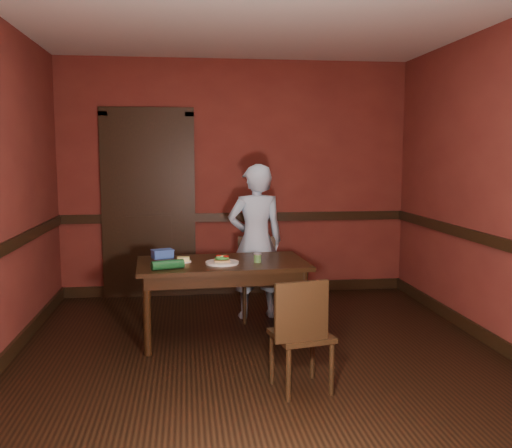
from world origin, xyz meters
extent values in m
cube|color=black|center=(0.00, 0.00, 0.00)|extent=(4.00, 4.50, 0.01)
cube|color=beige|center=(0.00, 0.00, 2.70)|extent=(4.00, 4.50, 0.01)
cube|color=maroon|center=(0.00, 2.25, 1.35)|extent=(4.00, 0.02, 2.70)
cube|color=maroon|center=(0.00, -2.25, 1.35)|extent=(4.00, 0.02, 2.70)
cube|color=maroon|center=(2.00, 0.00, 1.35)|extent=(0.02, 4.50, 2.70)
cube|color=black|center=(0.00, 2.23, 0.90)|extent=(4.00, 0.03, 0.10)
cube|color=black|center=(1.99, 0.00, 0.90)|extent=(0.03, 4.50, 0.10)
cube|color=black|center=(0.00, 2.23, 0.06)|extent=(4.00, 0.03, 0.12)
cube|color=black|center=(-1.99, 0.00, 0.06)|extent=(0.03, 4.50, 0.12)
cube|color=black|center=(1.99, 0.00, 0.06)|extent=(0.03, 4.50, 0.12)
cube|color=black|center=(-1.00, 2.21, 1.02)|extent=(0.85, 0.04, 2.05)
cube|color=black|center=(-1.48, 2.23, 1.02)|extent=(0.10, 0.06, 2.15)
cube|color=black|center=(-0.52, 2.23, 1.02)|extent=(0.10, 0.06, 2.15)
cube|color=black|center=(-1.00, 2.23, 2.10)|extent=(1.05, 0.06, 0.10)
cube|color=black|center=(-0.27, 0.60, 0.35)|extent=(1.52, 0.92, 0.69)
imported|color=#A4C4DE|center=(0.10, 1.22, 0.77)|extent=(0.59, 0.42, 1.54)
cylinder|color=white|center=(-0.28, 0.50, 0.70)|extent=(0.29, 0.29, 0.01)
cube|color=tan|center=(-0.28, 0.50, 0.71)|extent=(0.13, 0.12, 0.02)
ellipsoid|color=green|center=(-0.28, 0.50, 0.74)|extent=(0.12, 0.11, 0.03)
cylinder|color=#BA0F0B|center=(-0.30, 0.52, 0.76)|extent=(0.05, 0.05, 0.01)
cylinder|color=#BA0F0B|center=(-0.24, 0.49, 0.76)|extent=(0.05, 0.05, 0.01)
cylinder|color=#91C365|center=(-0.31, 0.47, 0.76)|extent=(0.04, 0.04, 0.01)
cylinder|color=#91C365|center=(-0.25, 0.53, 0.76)|extent=(0.04, 0.04, 0.01)
cylinder|color=#91C365|center=(-0.28, 0.50, 0.76)|extent=(0.04, 0.04, 0.01)
cylinder|color=#4B803F|center=(0.04, 0.53, 0.72)|extent=(0.06, 0.06, 0.07)
cylinder|color=#AFB0AD|center=(0.04, 0.53, 0.77)|extent=(0.07, 0.07, 0.01)
cylinder|color=white|center=(-0.61, 0.62, 0.69)|extent=(0.14, 0.14, 0.01)
cube|color=#EFE37C|center=(-0.61, 0.62, 0.72)|extent=(0.11, 0.07, 0.04)
cube|color=blue|center=(-0.80, 0.84, 0.72)|extent=(0.21, 0.17, 0.07)
cube|color=blue|center=(-0.80, 0.84, 0.76)|extent=(0.22, 0.19, 0.01)
cylinder|color=#154C23|center=(-0.73, 0.32, 0.73)|extent=(0.28, 0.16, 0.08)
camera|label=1|loc=(-0.58, -4.33, 1.63)|focal=40.00mm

